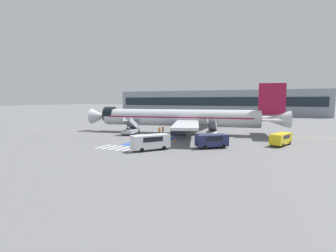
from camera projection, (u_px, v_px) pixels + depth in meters
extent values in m
plane|color=slate|center=(179.00, 133.00, 57.11)|extent=(600.00, 600.00, 0.00)
cube|color=gold|center=(178.00, 133.00, 56.22)|extent=(76.06, 14.83, 0.01)
cube|color=#2856A8|center=(153.00, 141.00, 45.78)|extent=(5.41, 12.15, 0.01)
cube|color=silver|center=(103.00, 146.00, 40.29)|extent=(0.44, 3.60, 0.01)
cube|color=silver|center=(110.00, 147.00, 39.78)|extent=(0.44, 3.60, 0.01)
cube|color=silver|center=(116.00, 148.00, 39.27)|extent=(0.44, 3.60, 0.01)
cube|color=silver|center=(123.00, 148.00, 38.76)|extent=(0.44, 3.60, 0.01)
cube|color=silver|center=(130.00, 149.00, 38.25)|extent=(0.44, 3.60, 0.01)
cube|color=silver|center=(137.00, 150.00, 37.74)|extent=(0.44, 3.60, 0.01)
cube|color=silver|center=(144.00, 150.00, 37.23)|extent=(0.44, 3.60, 0.01)
cylinder|color=silver|center=(179.00, 118.00, 55.89)|extent=(33.49, 9.83, 3.58)
cone|color=silver|center=(100.00, 116.00, 60.51)|extent=(4.53, 4.19, 3.51)
cone|color=silver|center=(276.00, 119.00, 51.09)|extent=(5.93, 4.39, 3.44)
cylinder|color=black|center=(110.00, 115.00, 59.80)|extent=(2.79, 3.96, 3.62)
cube|color=maroon|center=(179.00, 117.00, 55.87)|extent=(30.88, 9.40, 0.24)
cube|color=silver|center=(187.00, 124.00, 46.73)|extent=(9.47, 17.17, 0.44)
cylinder|color=#38383D|center=(179.00, 130.00, 48.78)|extent=(3.11, 2.60, 2.12)
cube|color=silver|center=(199.00, 118.00, 63.50)|extent=(5.14, 16.87, 0.44)
cylinder|color=#38383D|center=(192.00, 124.00, 62.52)|extent=(3.11, 2.60, 2.12)
cube|color=maroon|center=(272.00, 99.00, 50.89)|extent=(4.99, 1.30, 6.15)
cube|color=silver|center=(271.00, 120.00, 48.12)|extent=(4.25, 6.24, 0.24)
cube|color=silver|center=(266.00, 117.00, 54.68)|extent=(4.25, 6.24, 0.24)
cylinder|color=#38383D|center=(128.00, 124.00, 58.95)|extent=(0.20, 0.20, 2.57)
cylinder|color=black|center=(128.00, 130.00, 59.07)|extent=(0.88, 0.43, 0.84)
cylinder|color=#38383D|center=(183.00, 127.00, 52.86)|extent=(0.24, 0.24, 2.26)
cylinder|color=black|center=(183.00, 133.00, 52.97)|extent=(1.19, 0.80, 1.10)
cylinder|color=#38383D|center=(188.00, 124.00, 58.44)|extent=(0.24, 0.24, 2.26)
cylinder|color=black|center=(188.00, 129.00, 58.55)|extent=(1.19, 0.80, 1.10)
cube|color=#ADB2BA|center=(131.00, 131.00, 54.19)|extent=(3.07, 5.13, 0.70)
cylinder|color=black|center=(130.00, 132.00, 56.08)|extent=(0.35, 0.73, 0.70)
cylinder|color=black|center=(138.00, 132.00, 55.62)|extent=(0.35, 0.73, 0.70)
cylinder|color=black|center=(123.00, 134.00, 52.84)|extent=(0.35, 0.73, 0.70)
cylinder|color=black|center=(132.00, 134.00, 52.38)|extent=(0.35, 0.73, 0.70)
cube|color=#4C4C51|center=(131.00, 125.00, 54.07)|extent=(2.19, 4.34, 1.94)
cube|color=#4C4C51|center=(135.00, 120.00, 56.18)|extent=(1.83, 1.39, 0.12)
cube|color=silver|center=(127.00, 123.00, 54.21)|extent=(0.90, 4.39, 2.66)
cube|color=silver|center=(134.00, 123.00, 53.83)|extent=(0.90, 4.39, 2.66)
cube|color=#ADB2BA|center=(212.00, 134.00, 50.06)|extent=(3.07, 5.13, 0.70)
cylinder|color=black|center=(208.00, 134.00, 51.94)|extent=(0.35, 0.73, 0.70)
cylinder|color=black|center=(218.00, 135.00, 51.48)|extent=(0.35, 0.73, 0.70)
cylinder|color=black|center=(206.00, 137.00, 48.70)|extent=(0.35, 0.73, 0.70)
cylinder|color=black|center=(216.00, 137.00, 48.24)|extent=(0.35, 0.73, 0.70)
cube|color=#4C4C51|center=(212.00, 127.00, 49.93)|extent=(2.19, 4.34, 2.04)
cube|color=#4C4C51|center=(213.00, 121.00, 52.03)|extent=(1.83, 1.39, 0.12)
cube|color=silver|center=(208.00, 124.00, 50.07)|extent=(0.91, 4.41, 2.76)
cube|color=silver|center=(216.00, 125.00, 49.69)|extent=(0.91, 4.41, 2.76)
cube|color=#38383D|center=(236.00, 123.00, 71.68)|extent=(9.92, 3.67, 0.60)
cube|color=silver|center=(254.00, 122.00, 70.15)|extent=(2.43, 2.62, 1.60)
cube|color=black|center=(258.00, 121.00, 69.79)|extent=(0.29, 1.99, 0.70)
cylinder|color=#B7BCC4|center=(234.00, 118.00, 71.66)|extent=(6.92, 3.25, 2.45)
cylinder|color=gold|center=(234.00, 118.00, 71.66)|extent=(0.65, 2.52, 2.50)
cylinder|color=black|center=(252.00, 124.00, 71.49)|extent=(0.99, 0.40, 0.96)
cylinder|color=black|center=(252.00, 125.00, 69.25)|extent=(0.99, 0.40, 0.96)
cylinder|color=black|center=(234.00, 124.00, 73.00)|extent=(0.99, 0.40, 0.96)
cylinder|color=black|center=(233.00, 125.00, 70.75)|extent=(0.99, 0.40, 0.96)
cylinder|color=black|center=(224.00, 124.00, 73.84)|extent=(0.99, 0.40, 0.96)
cylinder|color=black|center=(223.00, 124.00, 71.59)|extent=(0.99, 0.40, 0.96)
cube|color=#1E234C|center=(212.00, 140.00, 38.94)|extent=(4.92, 4.53, 1.68)
cube|color=black|center=(212.00, 138.00, 38.90)|extent=(3.31, 3.25, 0.61)
cylinder|color=black|center=(205.00, 147.00, 37.76)|extent=(0.62, 0.56, 0.64)
cylinder|color=black|center=(200.00, 145.00, 39.61)|extent=(0.62, 0.56, 0.64)
cylinder|color=black|center=(223.00, 147.00, 38.43)|extent=(0.62, 0.56, 0.64)
cylinder|color=black|center=(218.00, 144.00, 40.28)|extent=(0.62, 0.56, 0.64)
cube|color=silver|center=(150.00, 141.00, 37.10)|extent=(4.74, 5.54, 1.90)
cube|color=black|center=(150.00, 139.00, 37.05)|extent=(3.31, 3.56, 0.68)
cylinder|color=black|center=(158.00, 146.00, 38.75)|extent=(0.54, 0.64, 0.64)
cylinder|color=black|center=(164.00, 148.00, 37.26)|extent=(0.54, 0.64, 0.64)
cylinder|color=black|center=(137.00, 148.00, 37.12)|extent=(0.54, 0.64, 0.64)
cylinder|color=black|center=(142.00, 150.00, 35.63)|extent=(0.54, 0.64, 0.64)
cube|color=yellow|center=(281.00, 138.00, 41.04)|extent=(3.22, 5.27, 1.58)
cube|color=black|center=(281.00, 136.00, 41.01)|extent=(2.57, 3.15, 0.57)
cylinder|color=black|center=(279.00, 142.00, 42.80)|extent=(0.39, 0.67, 0.64)
cylinder|color=black|center=(290.00, 143.00, 41.68)|extent=(0.39, 0.67, 0.64)
cylinder|color=black|center=(272.00, 144.00, 40.57)|extent=(0.39, 0.67, 0.64)
cylinder|color=black|center=(282.00, 145.00, 39.45)|extent=(0.39, 0.67, 0.64)
cube|color=gray|center=(148.00, 136.00, 49.73)|extent=(2.97, 2.78, 0.12)
cylinder|color=black|center=(153.00, 136.00, 50.58)|extent=(0.38, 0.32, 0.40)
cylinder|color=black|center=(154.00, 137.00, 49.34)|extent=(0.38, 0.32, 0.40)
cylinder|color=black|center=(143.00, 136.00, 50.13)|extent=(0.38, 0.32, 0.40)
cylinder|color=black|center=(143.00, 137.00, 48.89)|extent=(0.38, 0.32, 0.40)
cylinder|color=gray|center=(154.00, 134.00, 50.62)|extent=(0.05, 0.05, 0.55)
cylinder|color=gray|center=(155.00, 135.00, 49.28)|extent=(0.05, 0.05, 0.55)
cylinder|color=gray|center=(142.00, 134.00, 50.11)|extent=(0.05, 0.05, 0.55)
cylinder|color=gray|center=(143.00, 135.00, 48.77)|extent=(0.05, 0.05, 0.55)
cylinder|color=#2D2D33|center=(162.00, 132.00, 54.29)|extent=(0.14, 0.14, 0.86)
cylinder|color=#2D2D33|center=(163.00, 132.00, 54.39)|extent=(0.14, 0.14, 0.86)
cube|color=orange|center=(163.00, 129.00, 54.26)|extent=(0.39, 0.47, 0.68)
cube|color=silver|center=(163.00, 129.00, 54.26)|extent=(0.41, 0.49, 0.06)
sphere|color=tan|center=(163.00, 126.00, 54.21)|extent=(0.23, 0.23, 0.23)
cylinder|color=#2D2D33|center=(170.00, 133.00, 53.64)|extent=(0.14, 0.14, 0.84)
cylinder|color=#2D2D33|center=(171.00, 133.00, 53.61)|extent=(0.14, 0.14, 0.84)
cube|color=orange|center=(171.00, 129.00, 53.55)|extent=(0.46, 0.31, 0.67)
cube|color=silver|center=(171.00, 129.00, 53.55)|extent=(0.47, 0.33, 0.06)
sphere|color=#9E704C|center=(171.00, 127.00, 53.51)|extent=(0.23, 0.23, 0.23)
cylinder|color=#2D2D33|center=(159.00, 134.00, 52.25)|extent=(0.14, 0.14, 0.87)
cylinder|color=#2D2D33|center=(160.00, 134.00, 52.37)|extent=(0.14, 0.14, 0.87)
cube|color=orange|center=(159.00, 130.00, 52.23)|extent=(0.34, 0.47, 0.69)
cube|color=silver|center=(159.00, 130.00, 52.23)|extent=(0.35, 0.48, 0.06)
sphere|color=#9E704C|center=(159.00, 127.00, 52.19)|extent=(0.24, 0.24, 0.24)
cone|color=orange|center=(175.00, 140.00, 45.17)|extent=(0.50, 0.50, 0.55)
cylinder|color=white|center=(175.00, 140.00, 45.16)|extent=(0.27, 0.27, 0.07)
cube|color=#89939E|center=(214.00, 103.00, 128.74)|extent=(99.93, 12.00, 11.61)
cube|color=#19232D|center=(211.00, 101.00, 123.24)|extent=(95.93, 0.10, 4.06)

